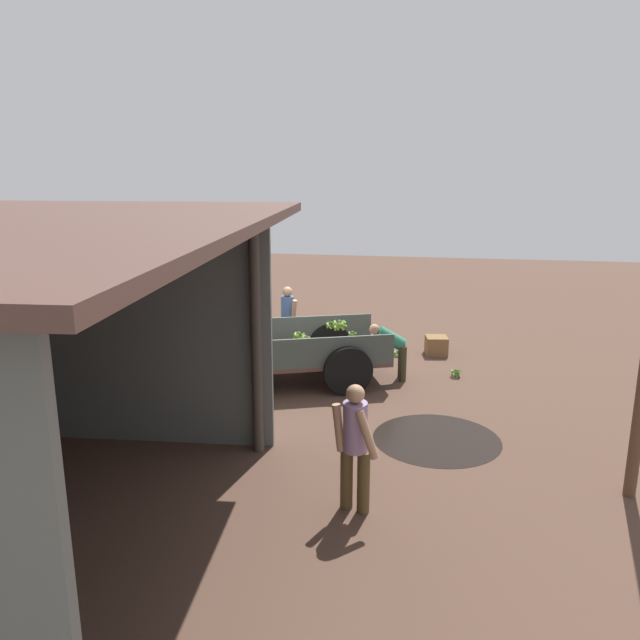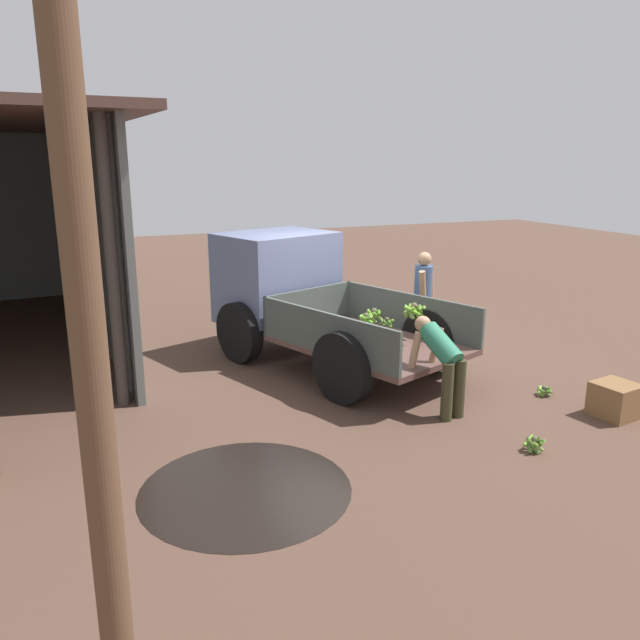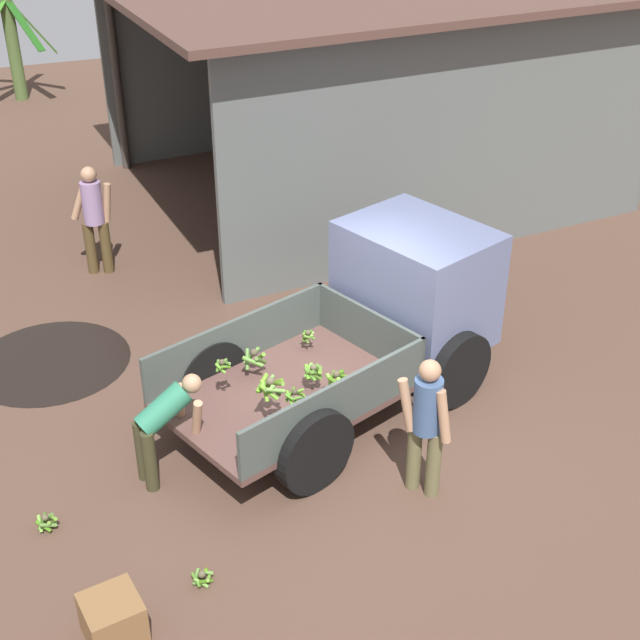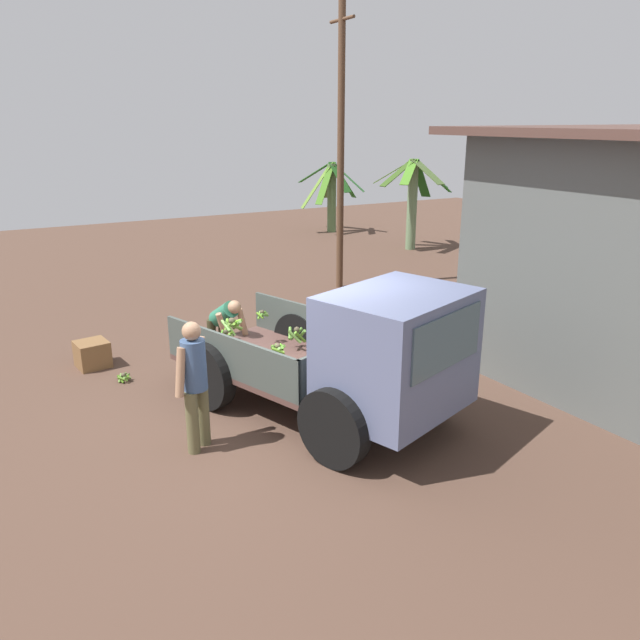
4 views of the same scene
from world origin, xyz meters
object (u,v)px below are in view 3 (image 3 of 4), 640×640
Objects in this scene: person_worker_loading at (163,422)px; banana_bunch_on_ground_0 at (202,577)px; banana_bunch_on_ground_1 at (46,521)px; person_foreground_visitor at (426,421)px; cargo_truck at (389,309)px; wooden_crate_0 at (113,619)px; person_bystander_near_shed at (94,215)px.

person_worker_loading is 5.40× the size of banana_bunch_on_ground_0.
banana_bunch_on_ground_0 is 1.78m from banana_bunch_on_ground_1.
person_foreground_visitor reaches higher than banana_bunch_on_ground_1.
cargo_truck is at bearing 4.50° from person_worker_loading.
banana_bunch_on_ground_0 is 0.45× the size of wooden_crate_0.
person_bystander_near_shed is at bearing -108.13° from person_foreground_visitor.
wooden_crate_0 is at bearing -160.41° from banana_bunch_on_ground_0.
cargo_truck is 3.10m from person_worker_loading.
person_worker_loading reaches higher than banana_bunch_on_ground_1.
cargo_truck is 9.14× the size of wooden_crate_0.
cargo_truck reaches higher than person_foreground_visitor.
banana_bunch_on_ground_0 is 0.96× the size of banana_bunch_on_ground_1.
banana_bunch_on_ground_0 is at bearing -161.43° from cargo_truck.
person_bystander_near_shed reaches higher than banana_bunch_on_ground_1.
person_foreground_visitor is 6.72m from person_bystander_near_shed.
person_bystander_near_shed is 3.51× the size of wooden_crate_0.
cargo_truck is at bearing -143.00° from person_foreground_visitor.
person_bystander_near_shed is at bearing 103.25° from cargo_truck.
banana_bunch_on_ground_1 is (-1.26, 1.27, 0.02)m from banana_bunch_on_ground_0.
cargo_truck is 4.55m from banana_bunch_on_ground_1.
person_worker_loading is at bearing -164.89° from person_bystander_near_shed.
person_foreground_visitor is 2.73m from person_worker_loading.
wooden_crate_0 is at bearing -171.96° from person_bystander_near_shed.
banana_bunch_on_ground_0 is at bearing -165.04° from person_bystander_near_shed.
cargo_truck is 2.11m from person_foreground_visitor.
wooden_crate_0 reaches higher than banana_bunch_on_ground_0.
wooden_crate_0 is (0.39, -1.58, 0.11)m from banana_bunch_on_ground_1.
cargo_truck reaches higher than person_bystander_near_shed.
person_worker_loading reaches higher than wooden_crate_0.
person_bystander_near_shed is 7.49× the size of banana_bunch_on_ground_1.
person_bystander_near_shed is at bearing 77.46° from person_worker_loading.
person_bystander_near_shed is 6.79m from banana_bunch_on_ground_0.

